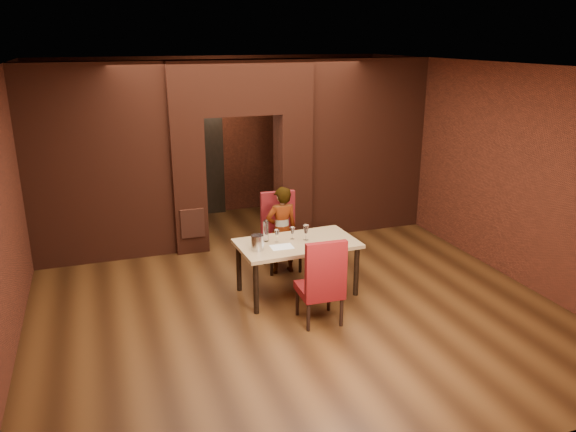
{
  "coord_description": "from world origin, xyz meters",
  "views": [
    {
      "loc": [
        -2.38,
        -7.3,
        3.57
      ],
      "look_at": [
        0.16,
        0.0,
        1.08
      ],
      "focal_mm": 35.0,
      "sensor_mm": 36.0,
      "label": 1
    }
  ],
  "objects_px": {
    "potted_plant": "(318,248)",
    "dining_table": "(297,267)",
    "wine_glass_c": "(306,233)",
    "wine_glass_b": "(292,233)",
    "water_bottle": "(266,231)",
    "wine_bucket": "(258,243)",
    "chair_far": "(282,233)",
    "person_seated": "(282,230)",
    "wine_glass_a": "(277,236)",
    "chair_near": "(319,279)"
  },
  "relations": [
    {
      "from": "chair_near",
      "to": "wine_glass_a",
      "type": "height_order",
      "value": "chair_near"
    },
    {
      "from": "chair_far",
      "to": "potted_plant",
      "type": "xyz_separation_m",
      "value": [
        0.7,
        0.18,
        -0.42
      ]
    },
    {
      "from": "chair_near",
      "to": "potted_plant",
      "type": "relative_size",
      "value": 3.16
    },
    {
      "from": "dining_table",
      "to": "chair_near",
      "type": "xyz_separation_m",
      "value": [
        -0.02,
        -0.88,
        0.19
      ]
    },
    {
      "from": "dining_table",
      "to": "person_seated",
      "type": "xyz_separation_m",
      "value": [
        0.04,
        0.8,
        0.3
      ]
    },
    {
      "from": "water_bottle",
      "to": "potted_plant",
      "type": "bearing_deg",
      "value": 38.1
    },
    {
      "from": "water_bottle",
      "to": "person_seated",
      "type": "bearing_deg",
      "value": 54.4
    },
    {
      "from": "chair_far",
      "to": "wine_bucket",
      "type": "bearing_deg",
      "value": -121.41
    },
    {
      "from": "chair_near",
      "to": "potted_plant",
      "type": "height_order",
      "value": "chair_near"
    },
    {
      "from": "dining_table",
      "to": "chair_far",
      "type": "bearing_deg",
      "value": 82.38
    },
    {
      "from": "chair_far",
      "to": "chair_near",
      "type": "xyz_separation_m",
      "value": [
        -0.1,
        -1.8,
        -0.02
      ]
    },
    {
      "from": "dining_table",
      "to": "wine_glass_a",
      "type": "height_order",
      "value": "wine_glass_a"
    },
    {
      "from": "wine_glass_c",
      "to": "wine_glass_b",
      "type": "bearing_deg",
      "value": 150.34
    },
    {
      "from": "water_bottle",
      "to": "chair_near",
      "type": "bearing_deg",
      "value": -69.68
    },
    {
      "from": "wine_glass_a",
      "to": "wine_glass_c",
      "type": "xyz_separation_m",
      "value": [
        0.42,
        -0.05,
        0.02
      ]
    },
    {
      "from": "chair_near",
      "to": "wine_glass_b",
      "type": "relative_size",
      "value": 6.4
    },
    {
      "from": "chair_far",
      "to": "wine_bucket",
      "type": "relative_size",
      "value": 5.77
    },
    {
      "from": "wine_glass_a",
      "to": "wine_glass_b",
      "type": "xyz_separation_m",
      "value": [
        0.25,
        0.04,
        -0.0
      ]
    },
    {
      "from": "wine_glass_a",
      "to": "wine_glass_c",
      "type": "height_order",
      "value": "wine_glass_c"
    },
    {
      "from": "wine_glass_a",
      "to": "water_bottle",
      "type": "bearing_deg",
      "value": 144.06
    },
    {
      "from": "dining_table",
      "to": "chair_far",
      "type": "distance_m",
      "value": 0.95
    },
    {
      "from": "wine_glass_c",
      "to": "water_bottle",
      "type": "xyz_separation_m",
      "value": [
        -0.55,
        0.15,
        0.05
      ]
    },
    {
      "from": "chair_near",
      "to": "water_bottle",
      "type": "bearing_deg",
      "value": -67.56
    },
    {
      "from": "chair_far",
      "to": "wine_glass_c",
      "type": "distance_m",
      "value": 0.94
    },
    {
      "from": "chair_near",
      "to": "wine_glass_a",
      "type": "relative_size",
      "value": 6.32
    },
    {
      "from": "chair_far",
      "to": "wine_bucket",
      "type": "xyz_separation_m",
      "value": [
        -0.7,
        -1.03,
        0.28
      ]
    },
    {
      "from": "dining_table",
      "to": "wine_bucket",
      "type": "relative_size",
      "value": 7.95
    },
    {
      "from": "chair_far",
      "to": "wine_bucket",
      "type": "height_order",
      "value": "chair_far"
    },
    {
      "from": "chair_far",
      "to": "water_bottle",
      "type": "height_order",
      "value": "chair_far"
    },
    {
      "from": "wine_glass_c",
      "to": "water_bottle",
      "type": "relative_size",
      "value": 0.71
    },
    {
      "from": "person_seated",
      "to": "water_bottle",
      "type": "relative_size",
      "value": 4.39
    },
    {
      "from": "wine_glass_c",
      "to": "potted_plant",
      "type": "xyz_separation_m",
      "value": [
        0.63,
        1.08,
        -0.71
      ]
    },
    {
      "from": "person_seated",
      "to": "wine_bucket",
      "type": "distance_m",
      "value": 1.14
    },
    {
      "from": "water_bottle",
      "to": "chair_far",
      "type": "bearing_deg",
      "value": 56.76
    },
    {
      "from": "water_bottle",
      "to": "potted_plant",
      "type": "relative_size",
      "value": 0.85
    },
    {
      "from": "wine_glass_c",
      "to": "water_bottle",
      "type": "bearing_deg",
      "value": 164.94
    },
    {
      "from": "chair_near",
      "to": "wine_glass_a",
      "type": "distance_m",
      "value": 1.04
    },
    {
      "from": "wine_glass_c",
      "to": "wine_bucket",
      "type": "relative_size",
      "value": 1.07
    },
    {
      "from": "person_seated",
      "to": "wine_bucket",
      "type": "bearing_deg",
      "value": 51.67
    },
    {
      "from": "potted_plant",
      "to": "dining_table",
      "type": "bearing_deg",
      "value": -125.1
    },
    {
      "from": "wine_glass_b",
      "to": "chair_near",
      "type": "bearing_deg",
      "value": -89.37
    },
    {
      "from": "wine_bucket",
      "to": "dining_table",
      "type": "bearing_deg",
      "value": 10.42
    },
    {
      "from": "wine_glass_a",
      "to": "potted_plant",
      "type": "relative_size",
      "value": 0.5
    },
    {
      "from": "chair_near",
      "to": "wine_glass_c",
      "type": "bearing_deg",
      "value": -97.78
    },
    {
      "from": "chair_far",
      "to": "wine_glass_a",
      "type": "xyz_separation_m",
      "value": [
        -0.36,
        -0.84,
        0.27
      ]
    },
    {
      "from": "chair_near",
      "to": "chair_far",
      "type": "bearing_deg",
      "value": -90.95
    },
    {
      "from": "wine_bucket",
      "to": "potted_plant",
      "type": "xyz_separation_m",
      "value": [
        1.39,
        1.22,
        -0.71
      ]
    },
    {
      "from": "dining_table",
      "to": "water_bottle",
      "type": "bearing_deg",
      "value": 154.11
    },
    {
      "from": "potted_plant",
      "to": "wine_glass_c",
      "type": "bearing_deg",
      "value": -120.49
    },
    {
      "from": "water_bottle",
      "to": "wine_bucket",
      "type": "bearing_deg",
      "value": -125.79
    }
  ]
}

